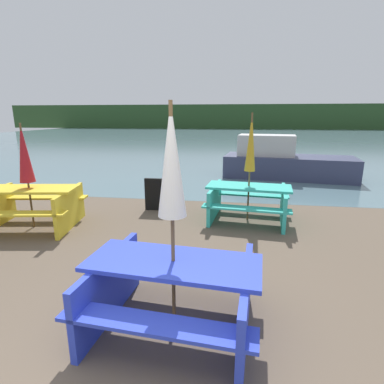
% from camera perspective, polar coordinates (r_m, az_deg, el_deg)
% --- Properties ---
extents(water, '(60.00, 50.00, 0.00)m').
position_cam_1_polar(water, '(32.47, 6.93, 10.42)').
color(water, slate).
rests_on(water, ground_plane).
extents(far_treeline, '(80.00, 1.60, 4.00)m').
position_cam_1_polar(far_treeline, '(52.39, 7.60, 14.03)').
color(far_treeline, '#284723').
rests_on(far_treeline, water).
extents(picnic_table_blue, '(1.83, 1.52, 0.76)m').
position_cam_1_polar(picnic_table_blue, '(3.18, -3.51, -17.68)').
color(picnic_table_blue, blue).
rests_on(picnic_table_blue, ground_plane).
extents(picnic_table_yellow, '(1.96, 1.64, 0.80)m').
position_cam_1_polar(picnic_table_yellow, '(6.62, -28.32, -1.97)').
color(picnic_table_yellow, yellow).
rests_on(picnic_table_yellow, ground_plane).
extents(picnic_table_teal, '(1.85, 1.56, 0.74)m').
position_cam_1_polar(picnic_table_teal, '(6.38, 10.65, -1.38)').
color(picnic_table_teal, '#33B7A8').
rests_on(picnic_table_teal, ground_plane).
extents(umbrella_crimson, '(0.28, 0.28, 2.02)m').
position_cam_1_polar(umbrella_crimson, '(6.45, -29.34, 6.37)').
color(umbrella_crimson, brown).
rests_on(umbrella_crimson, ground_plane).
extents(umbrella_white, '(0.27, 0.27, 2.28)m').
position_cam_1_polar(umbrella_white, '(2.73, -3.92, 5.55)').
color(umbrella_white, brown).
rests_on(umbrella_white, ground_plane).
extents(umbrella_gold, '(0.22, 0.22, 2.20)m').
position_cam_1_polar(umbrella_gold, '(6.17, 11.15, 9.01)').
color(umbrella_gold, brown).
rests_on(umbrella_gold, ground_plane).
extents(boat, '(4.58, 2.19, 1.49)m').
position_cam_1_polar(boat, '(11.16, 16.98, 5.49)').
color(boat, '#333856').
rests_on(boat, water).
extents(signboard, '(0.55, 0.08, 0.75)m').
position_cam_1_polar(signboard, '(6.97, -6.74, -0.47)').
color(signboard, black).
rests_on(signboard, ground_plane).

